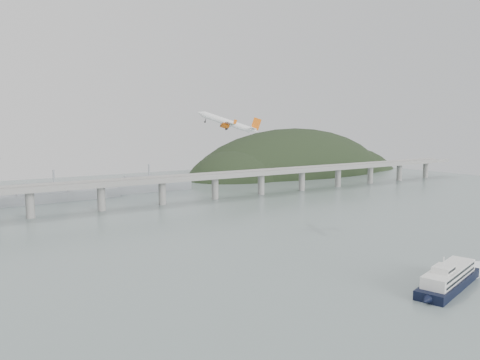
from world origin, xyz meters
TOP-DOWN VIEW (x-y plane):
  - ground at (0.00, 0.00)m, footprint 900.00×900.00m
  - bridge at (-1.15, 200.00)m, footprint 800.00×22.00m
  - headland at (285.18, 331.75)m, footprint 365.00×155.00m
  - ferry at (34.58, -44.64)m, footprint 74.37×27.80m
  - airliner at (14.84, 90.01)m, footprint 36.17×34.43m

SIDE VIEW (x-z plane):
  - headland at x=285.18m, z-range -97.34..58.66m
  - ground at x=0.00m, z-range 0.00..0.00m
  - ferry at x=34.58m, z-range -3.27..11.02m
  - bridge at x=-1.15m, z-range 5.70..29.60m
  - airliner at x=14.84m, z-range 58.51..73.83m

